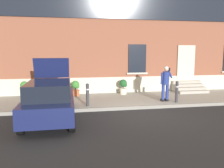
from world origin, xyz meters
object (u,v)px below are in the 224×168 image
(bollard_far_left, at_px, (88,94))
(planter_terracotta, at_px, (76,88))
(planter_cream, at_px, (123,86))
(planter_olive, at_px, (25,89))
(bollard_near_person, at_px, (177,91))
(hatchback_car_navy, at_px, (50,100))
(person_on_phone, at_px, (166,81))

(bollard_far_left, relative_size, planter_terracotta, 1.22)
(bollard_far_left, bearing_deg, planter_cream, 49.23)
(planter_cream, bearing_deg, planter_terracotta, -178.63)
(planter_olive, xyz_separation_m, planter_terracotta, (2.75, -0.24, 0.00))
(planter_olive, relative_size, planter_cream, 1.00)
(bollard_near_person, relative_size, planter_cream, 1.22)
(bollard_far_left, height_order, planter_terracotta, bollard_far_left)
(hatchback_car_navy, bearing_deg, bollard_near_person, 14.30)
(planter_terracotta, bearing_deg, planter_cream, 1.37)
(bollard_near_person, relative_size, planter_olive, 1.22)
(bollard_far_left, relative_size, planter_olive, 1.22)
(hatchback_car_navy, relative_size, planter_olive, 4.73)
(bollard_near_person, distance_m, person_on_phone, 0.71)
(planter_olive, bearing_deg, bollard_near_person, -20.59)
(hatchback_car_navy, relative_size, planter_cream, 4.73)
(person_on_phone, bearing_deg, hatchback_car_navy, -150.04)
(hatchback_car_navy, bearing_deg, planter_cream, 47.33)
(hatchback_car_navy, xyz_separation_m, planter_terracotta, (1.08, 4.09, -0.19))
(bollard_near_person, bearing_deg, planter_olive, 159.41)
(hatchback_car_navy, bearing_deg, bollard_far_left, 44.22)
(planter_olive, height_order, planter_terracotta, same)
(planter_olive, xyz_separation_m, planter_cream, (5.51, -0.18, 0.00))
(hatchback_car_navy, xyz_separation_m, bollard_far_left, (1.54, 1.50, -0.09))
(planter_terracotta, height_order, planter_cream, same)
(person_on_phone, bearing_deg, planter_terracotta, 163.75)
(bollard_far_left, xyz_separation_m, person_on_phone, (3.88, 0.32, 0.44))
(bollard_far_left, height_order, planter_cream, bollard_far_left)
(bollard_near_person, xyz_separation_m, planter_terracotta, (-4.80, 2.60, -0.11))
(bollard_near_person, relative_size, bollard_far_left, 1.00)
(planter_terracotta, bearing_deg, hatchback_car_navy, -104.75)
(bollard_far_left, bearing_deg, planter_terracotta, 100.07)
(person_on_phone, bearing_deg, bollard_near_person, -23.44)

